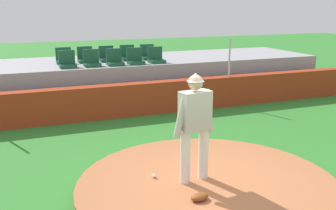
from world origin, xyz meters
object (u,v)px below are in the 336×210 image
object	(u,v)px
fielding_glove	(200,197)
stadium_chair_0	(67,62)
stadium_chair_6	(85,57)
stadium_chair_8	(128,55)
stadium_chair_4	(156,58)
stadium_chair_9	(148,55)
stadium_chair_5	(64,59)
pitcher	(195,120)
stadium_chair_7	(107,57)
stadium_chair_1	(92,61)
stadium_chair_2	(115,60)
baseball	(154,176)
stadium_chair_3	(135,59)

from	to	relation	value
fielding_glove	stadium_chair_0	size ratio (longest dim) A/B	0.60
stadium_chair_6	stadium_chair_8	bearing A→B (deg)	179.72
stadium_chair_4	stadium_chair_8	bearing A→B (deg)	-53.20
stadium_chair_6	stadium_chair_9	distance (m)	2.11
stadium_chair_4	stadium_chair_6	xyz separation A→B (m)	(-2.09, 0.91, 0.00)
stadium_chair_5	pitcher	bearing A→B (deg)	99.55
pitcher	stadium_chair_7	distance (m)	7.13
stadium_chair_1	stadium_chair_5	size ratio (longest dim) A/B	1.00
fielding_glove	stadium_chair_5	size ratio (longest dim) A/B	0.60
stadium_chair_2	stadium_chair_6	xyz separation A→B (m)	(-0.73, 0.94, 0.00)
stadium_chair_1	stadium_chair_6	world-z (taller)	same
stadium_chair_7	baseball	bearing A→B (deg)	83.49
fielding_glove	stadium_chair_0	world-z (taller)	stadium_chair_0
baseball	stadium_chair_3	size ratio (longest dim) A/B	0.15
stadium_chair_1	stadium_chair_2	size ratio (longest dim) A/B	1.00
stadium_chair_6	stadium_chair_4	bearing A→B (deg)	156.44
pitcher	baseball	bearing A→B (deg)	143.08
baseball	stadium_chair_4	distance (m)	6.44
stadium_chair_3	stadium_chair_7	bearing A→B (deg)	-52.29
stadium_chair_0	stadium_chair_4	bearing A→B (deg)	179.62
baseball	stadium_chair_3	distance (m)	6.21
stadium_chair_2	stadium_chair_5	size ratio (longest dim) A/B	1.00
stadium_chair_2	stadium_chair_7	xyz separation A→B (m)	(-0.04, 0.90, 0.00)
fielding_glove	stadium_chair_8	xyz separation A→B (m)	(1.12, 7.85, 1.18)
stadium_chair_3	stadium_chair_5	bearing A→B (deg)	-23.88
stadium_chair_7	fielding_glove	bearing A→B (deg)	87.09
stadium_chair_5	baseball	bearing A→B (deg)	95.01
baseball	stadium_chair_9	xyz separation A→B (m)	(2.19, 6.82, 1.20)
stadium_chair_0	stadium_chair_6	size ratio (longest dim) A/B	1.00
stadium_chair_0	stadium_chair_1	xyz separation A→B (m)	(0.72, -0.01, 0.00)
fielding_glove	stadium_chair_6	xyz separation A→B (m)	(-0.30, 7.86, 1.18)
fielding_glove	stadium_chair_3	size ratio (longest dim) A/B	0.60
stadium_chair_4	stadium_chair_5	size ratio (longest dim) A/B	1.00
baseball	stadium_chair_4	world-z (taller)	stadium_chair_4
fielding_glove	stadium_chair_5	world-z (taller)	stadium_chair_5
pitcher	stadium_chair_9	world-z (taller)	pitcher
stadium_chair_0	stadium_chair_2	size ratio (longest dim) A/B	1.00
stadium_chair_5	stadium_chair_6	size ratio (longest dim) A/B	1.00
stadium_chair_3	stadium_chair_8	size ratio (longest dim) A/B	1.00
fielding_glove	stadium_chair_8	distance (m)	8.02
stadium_chair_1	stadium_chair_4	xyz separation A→B (m)	(2.06, -0.01, 0.00)
pitcher	stadium_chair_3	xyz separation A→B (m)	(0.87, 6.23, 0.17)
pitcher	stadium_chair_0	world-z (taller)	pitcher
baseball	stadium_chair_6	world-z (taller)	stadium_chair_6
stadium_chair_6	stadium_chair_5	bearing A→B (deg)	2.38
stadium_chair_5	stadium_chair_6	distance (m)	0.68
stadium_chair_0	stadium_chair_8	bearing A→B (deg)	-157.12
stadium_chair_2	stadium_chair_8	bearing A→B (deg)	-126.09
stadium_chair_3	stadium_chair_6	xyz separation A→B (m)	(-1.39, 0.94, 0.00)
stadium_chair_5	stadium_chair_6	world-z (taller)	same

